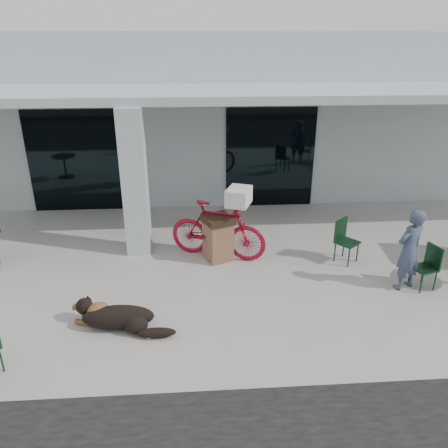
{
  "coord_description": "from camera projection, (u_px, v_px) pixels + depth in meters",
  "views": [
    {
      "loc": [
        -0.25,
        -6.48,
        4.35
      ],
      "look_at": [
        0.29,
        1.34,
        1.0
      ],
      "focal_mm": 35.0,
      "sensor_mm": 36.0,
      "label": 1
    }
  ],
  "objects": [
    {
      "name": "cup_near_dog",
      "position": [
        149.0,
        334.0,
        6.86
      ],
      "size": [
        0.11,
        0.11,
        0.11
      ],
      "primitive_type": "cylinder",
      "rotation": [
        0.0,
        0.0,
        0.33
      ],
      "color": "white",
      "rests_on": "ground"
    },
    {
      "name": "storefront_glass_right",
      "position": [
        270.0,
        158.0,
        11.82
      ],
      "size": [
        2.4,
        0.06,
        2.7
      ],
      "primitive_type": "cube",
      "color": "black",
      "rests_on": "ground"
    },
    {
      "name": "person",
      "position": [
        409.0,
        250.0,
        7.96
      ],
      "size": [
        0.68,
        0.58,
        1.57
      ],
      "primitive_type": "imported",
      "rotation": [
        0.0,
        0.0,
        3.56
      ],
      "color": "#3D4966",
      "rests_on": "ground"
    },
    {
      "name": "storefront_glass_left",
      "position": [
        82.0,
        161.0,
        11.5
      ],
      "size": [
        2.8,
        0.06,
        2.7
      ],
      "primitive_type": "cube",
      "color": "black",
      "rests_on": "ground"
    },
    {
      "name": "trash_receptacle",
      "position": [
        218.0,
        238.0,
        9.14
      ],
      "size": [
        0.75,
        0.75,
        0.97
      ],
      "primitive_type": null,
      "rotation": [
        0.0,
        0.0,
        0.41
      ],
      "color": "brown",
      "rests_on": "ground"
    },
    {
      "name": "ground",
      "position": [
        213.0,
        306.0,
        7.67
      ],
      "size": [
        80.0,
        80.0,
        0.0
      ],
      "primitive_type": "plane",
      "color": "#AEACA4",
      "rests_on": "ground"
    },
    {
      "name": "bicycle",
      "position": [
        218.0,
        230.0,
        9.18
      ],
      "size": [
        2.15,
        1.3,
        1.25
      ],
      "primitive_type": "imported",
      "rotation": [
        0.0,
        0.0,
        1.2
      ],
      "color": "maroon",
      "rests_on": "ground"
    },
    {
      "name": "overhang",
      "position": [
        204.0,
        93.0,
        9.71
      ],
      "size": [
        22.0,
        2.8,
        0.18
      ],
      "primitive_type": "cube",
      "color": "silver",
      "rests_on": "column"
    },
    {
      "name": "cafe_chair_far_a",
      "position": [
        347.0,
        242.0,
        9.04
      ],
      "size": [
        0.6,
        0.61,
        0.91
      ],
      "primitive_type": null,
      "rotation": [
        0.0,
        0.0,
        0.69
      ],
      "color": "#13381E",
      "rests_on": "ground"
    },
    {
      "name": "laundry_basket",
      "position": [
        239.0,
        196.0,
        8.74
      ],
      "size": [
        0.61,
        0.7,
        0.34
      ],
      "primitive_type": "cube",
      "rotation": [
        0.0,
        0.0,
        1.2
      ],
      "color": "white",
      "rests_on": "bicycle"
    },
    {
      "name": "cafe_chair_far_b",
      "position": [
        424.0,
        268.0,
        8.08
      ],
      "size": [
        0.51,
        0.48,
        0.85
      ],
      "primitive_type": null,
      "rotation": [
        0.0,
        0.0,
        -1.3
      ],
      "color": "#13381E",
      "rests_on": "ground"
    },
    {
      "name": "building",
      "position": [
        200.0,
        106.0,
        14.58
      ],
      "size": [
        22.0,
        7.0,
        4.5
      ],
      "primitive_type": "cube",
      "color": "silver",
      "rests_on": "ground"
    },
    {
      "name": "column",
      "position": [
        135.0,
        183.0,
        9.07
      ],
      "size": [
        0.5,
        0.5,
        3.12
      ],
      "primitive_type": "cube",
      "color": "silver",
      "rests_on": "ground"
    },
    {
      "name": "dog",
      "position": [
        118.0,
        316.0,
        7.03
      ],
      "size": [
        1.41,
        0.85,
        0.45
      ],
      "primitive_type": null,
      "rotation": [
        0.0,
        0.0,
        -0.32
      ],
      "color": "black",
      "rests_on": "ground"
    }
  ]
}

